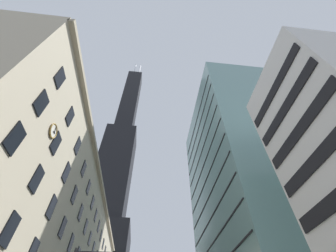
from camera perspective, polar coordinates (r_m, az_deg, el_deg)
dark_skyscraper at (r=126.07m, az=-15.40°, el=-16.94°), size 27.94×27.94×215.38m
glass_office_midrise at (r=51.51m, az=21.18°, el=-15.29°), size 19.84×30.80×54.18m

